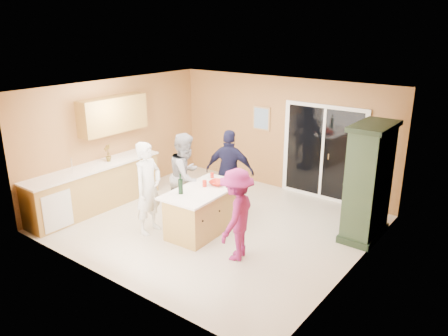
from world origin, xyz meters
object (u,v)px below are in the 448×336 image
Objects in this scene: green_hutch at (369,183)px; woman_navy at (230,171)px; woman_grey at (186,176)px; woman_white at (148,188)px; woman_magenta at (237,215)px; kitchen_island at (203,212)px.

woman_navy is at bearing -168.31° from green_hutch.
woman_grey is 1.01× the size of woman_navy.
woman_white is 0.91m from woman_grey.
woman_magenta is (1.23, -1.48, -0.08)m from woman_navy.
woman_white reaches higher than kitchen_island.
green_hutch is 1.23× the size of woman_navy.
woman_magenta reaches higher than kitchen_island.
woman_magenta is at bearing -129.10° from woman_grey.
woman_magenta is at bearing -124.82° from green_hutch.
woman_magenta is at bearing -23.97° from kitchen_island.
green_hutch is 2.71m from woman_navy.
woman_white is 1.78m from woman_navy.
green_hutch is 1.22× the size of woman_grey.
woman_grey is at bearing 152.28° from kitchen_island.
woman_white is 1.01× the size of woman_navy.
woman_white is at bearing -146.18° from kitchen_island.
woman_white is at bearing 156.64° from woman_grey.
woman_grey is (-0.68, 0.32, 0.47)m from kitchen_island.
kitchen_island is at bearing 79.02° from woman_navy.
kitchen_island is 1.19m from woman_magenta.
green_hutch is 1.22× the size of woman_white.
green_hutch is at bearing -84.01° from woman_grey.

